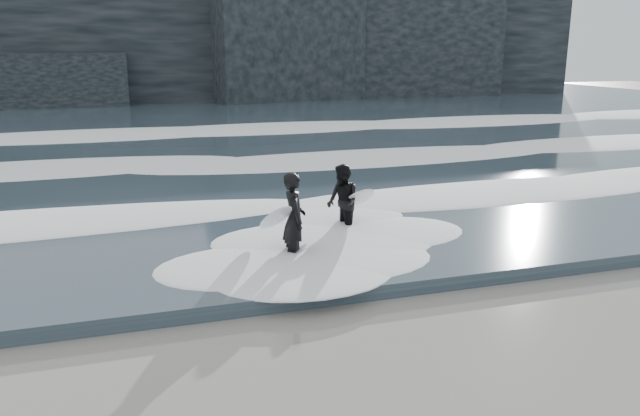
{
  "coord_description": "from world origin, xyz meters",
  "views": [
    {
      "loc": [
        -3.49,
        -6.8,
        4.54
      ],
      "look_at": [
        0.57,
        6.11,
        1.0
      ],
      "focal_mm": 35.0,
      "sensor_mm": 36.0,
      "label": 1
    }
  ],
  "objects": [
    {
      "name": "foam_mid",
      "position": [
        0.0,
        16.0,
        0.42
      ],
      "size": [
        60.0,
        4.0,
        0.24
      ],
      "primitive_type": "ellipsoid",
      "color": "white",
      "rests_on": "sea"
    },
    {
      "name": "ground",
      "position": [
        0.0,
        0.0,
        0.0
      ],
      "size": [
        120.0,
        120.0,
        0.0
      ],
      "primitive_type": "plane",
      "color": "brown",
      "rests_on": "ground"
    },
    {
      "name": "sea",
      "position": [
        0.0,
        29.0,
        0.15
      ],
      "size": [
        90.0,
        52.0,
        0.3
      ],
      "primitive_type": "cube",
      "color": "#2D3B47",
      "rests_on": "ground"
    },
    {
      "name": "surfer_left",
      "position": [
        -0.28,
        5.38,
        1.01
      ],
      "size": [
        0.97,
        1.76,
        2.01
      ],
      "color": "black",
      "rests_on": "ground"
    },
    {
      "name": "foam_near",
      "position": [
        0.0,
        9.0,
        0.4
      ],
      "size": [
        60.0,
        3.2,
        0.2
      ],
      "primitive_type": "ellipsoid",
      "color": "white",
      "rests_on": "sea"
    },
    {
      "name": "surfer_right",
      "position": [
        1.42,
        6.84,
        0.91
      ],
      "size": [
        1.25,
        2.12,
        1.81
      ],
      "color": "black",
      "rests_on": "ground"
    },
    {
      "name": "headland",
      "position": [
        0.0,
        46.0,
        5.0
      ],
      "size": [
        70.0,
        9.0,
        10.0
      ],
      "primitive_type": "cube",
      "color": "black",
      "rests_on": "ground"
    },
    {
      "name": "foam_far",
      "position": [
        0.0,
        25.0,
        0.45
      ],
      "size": [
        60.0,
        4.8,
        0.3
      ],
      "primitive_type": "ellipsoid",
      "color": "white",
      "rests_on": "sea"
    }
  ]
}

